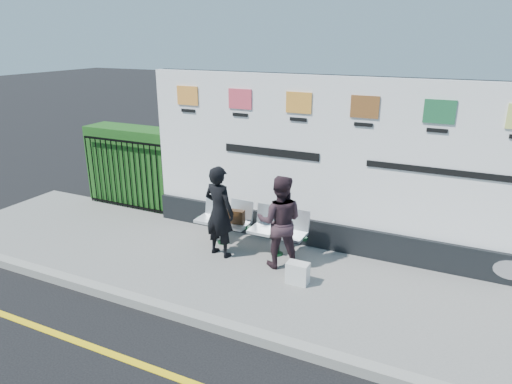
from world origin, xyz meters
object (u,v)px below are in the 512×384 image
woman_left (219,212)px  woman_right (280,222)px  bench (249,237)px  billboard (360,181)px

woman_left → woman_right: (1.07, 0.08, -0.02)m
woman_left → woman_right: 1.08m
bench → woman_right: bearing=-25.0°
billboard → woman_left: 2.42m
billboard → woman_left: size_ratio=5.02×
woman_right → bench: bearing=-43.6°
bench → woman_right: woman_right is taller
bench → billboard: bearing=22.0°
billboard → woman_left: (-2.09, -1.10, -0.50)m
billboard → woman_right: billboard is taller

